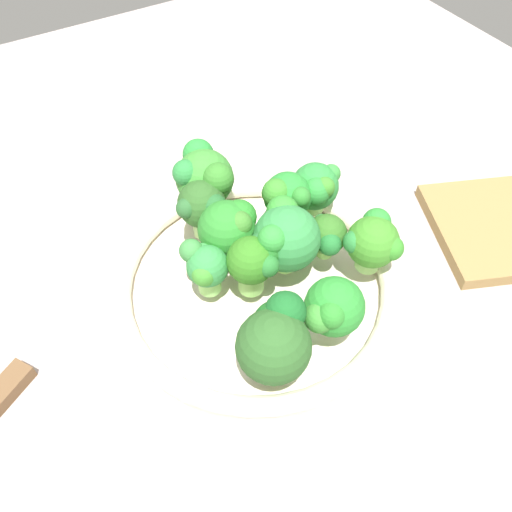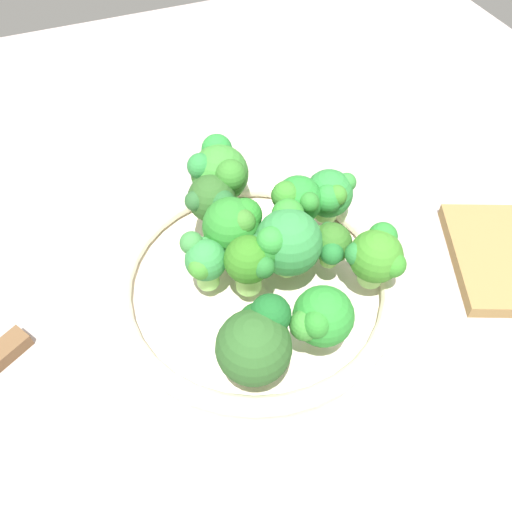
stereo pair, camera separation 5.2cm
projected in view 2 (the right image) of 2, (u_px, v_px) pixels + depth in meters
The scene contains 14 objects.
ground_plane at pixel (238, 287), 58.83cm from camera, with size 130.00×130.00×2.50cm, color #AF9F9C.
bowl at pixel (256, 284), 55.29cm from camera, with size 29.68×29.68×3.48cm.
broccoli_floret_0 at pixel (287, 240), 51.02cm from camera, with size 6.91×7.26×7.69cm.
broccoli_floret_1 at pixel (297, 202), 54.79cm from camera, with size 5.61×5.37×7.03cm.
broccoli_floret_2 at pixel (256, 341), 44.44cm from camera, with size 7.28×6.87×7.14cm.
broccoli_floret_3 at pixel (376, 256), 50.78cm from camera, with size 5.71×5.69×6.35cm.
broccoli_floret_4 at pixel (330, 195), 56.40cm from camera, with size 5.69×5.67×6.06cm.
broccoli_floret_5 at pixel (232, 226), 52.55cm from camera, with size 6.54×5.89×7.11cm.
broccoli_floret_6 at pixel (212, 201), 54.87cm from camera, with size 5.48×5.57×6.86cm.
broccoli_floret_7 at pixel (252, 260), 49.89cm from camera, with size 5.51×5.15×6.63cm.
broccoli_floret_8 at pixel (330, 244), 52.69cm from camera, with size 4.32×5.01×5.11cm.
broccoli_floret_9 at pixel (321, 318), 46.28cm from camera, with size 6.23×5.55×6.39cm.
broccoli_floret_10 at pixel (219, 172), 57.06cm from camera, with size 6.65×8.38×7.69cm.
broccoli_floret_11 at pixel (204, 261), 50.71cm from camera, with size 4.13×4.40×5.84cm.
Camera 2 is at (10.88, 33.12, 46.31)cm, focal length 36.85 mm.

